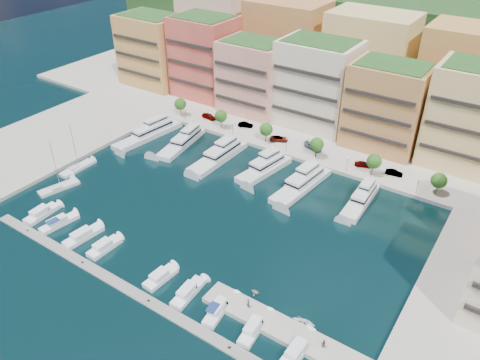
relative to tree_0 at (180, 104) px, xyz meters
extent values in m
plane|color=black|center=(40.00, -33.50, -4.74)|extent=(400.00, 400.00, 0.00)
cube|color=#9E998E|center=(40.00, 28.50, -4.74)|extent=(220.00, 64.00, 2.00)
cube|color=#9E998E|center=(-22.00, -41.50, -4.74)|extent=(34.00, 76.00, 2.00)
cube|color=#173214|center=(40.00, 76.50, -4.74)|extent=(240.00, 40.00, 58.00)
cube|color=gray|center=(37.00, -63.50, -4.74)|extent=(72.00, 2.20, 0.35)
cube|color=#9E998E|center=(70.00, -55.50, -4.74)|extent=(32.00, 5.00, 2.00)
cube|color=tan|center=(-26.00, 16.50, 8.26)|extent=(22.00, 16.00, 24.00)
cube|color=black|center=(-26.00, 8.25, 8.26)|extent=(20.24, 0.50, 0.90)
cube|color=#234D1F|center=(-26.00, 16.50, 20.66)|extent=(19.36, 14.08, 0.80)
cube|color=#DD5C49|center=(-4.00, 18.50, 9.26)|extent=(20.00, 16.00, 26.00)
cube|color=black|center=(-4.00, 10.25, 9.26)|extent=(18.40, 0.50, 0.90)
cube|color=#234D1F|center=(-4.00, 18.50, 22.66)|extent=(17.60, 14.08, 0.80)
cube|color=#F29F87|center=(17.00, 16.50, 7.26)|extent=(20.00, 15.00, 22.00)
cube|color=black|center=(17.00, 8.75, 7.26)|extent=(18.40, 0.50, 0.90)
cube|color=#234D1F|center=(17.00, 16.50, 18.66)|extent=(17.60, 13.20, 0.80)
cube|color=beige|center=(38.00, 18.50, 8.76)|extent=(22.00, 16.00, 25.00)
cube|color=black|center=(38.00, 10.25, 8.76)|extent=(20.24, 0.50, 0.90)
cube|color=#234D1F|center=(38.00, 18.50, 21.66)|extent=(19.36, 14.08, 0.80)
cube|color=#CA7B4C|center=(60.00, 16.50, 7.76)|extent=(20.00, 15.00, 23.00)
cube|color=black|center=(60.00, 8.75, 7.76)|extent=(18.40, 0.50, 0.90)
cube|color=#234D1F|center=(60.00, 16.50, 19.66)|extent=(17.60, 13.20, 0.80)
cube|color=#EAC07C|center=(82.00, 18.50, 9.26)|extent=(22.00, 16.00, 26.00)
cube|color=black|center=(82.00, 10.25, 9.26)|extent=(20.24, 0.50, 0.90)
cube|color=beige|center=(-15.00, 40.50, 11.26)|extent=(26.00, 18.00, 30.00)
cube|color=#CA7B4C|center=(15.00, 40.50, 11.26)|extent=(26.00, 18.00, 30.00)
cube|color=#EAC07C|center=(45.00, 40.50, 11.26)|extent=(26.00, 18.00, 30.00)
cube|color=tan|center=(75.00, 40.50, 11.26)|extent=(26.00, 18.00, 30.00)
cylinder|color=#473323|center=(0.00, 0.00, -2.24)|extent=(0.24, 0.24, 3.00)
sphere|color=#224D16|center=(0.00, 0.00, 0.01)|extent=(3.80, 3.80, 3.80)
cylinder|color=#473323|center=(16.00, 0.00, -2.24)|extent=(0.24, 0.24, 3.00)
sphere|color=#224D16|center=(16.00, 0.00, 0.01)|extent=(3.80, 3.80, 3.80)
cylinder|color=#473323|center=(32.00, 0.00, -2.24)|extent=(0.24, 0.24, 3.00)
sphere|color=#224D16|center=(32.00, 0.00, 0.01)|extent=(3.80, 3.80, 3.80)
cylinder|color=#473323|center=(48.00, 0.00, -2.24)|extent=(0.24, 0.24, 3.00)
sphere|color=#224D16|center=(48.00, 0.00, 0.01)|extent=(3.80, 3.80, 3.80)
cylinder|color=#473323|center=(64.00, 0.00, -2.24)|extent=(0.24, 0.24, 3.00)
sphere|color=#224D16|center=(64.00, 0.00, 0.01)|extent=(3.80, 3.80, 3.80)
cylinder|color=#473323|center=(80.00, 0.00, -2.24)|extent=(0.24, 0.24, 3.00)
sphere|color=#224D16|center=(80.00, 0.00, 0.01)|extent=(3.80, 3.80, 3.80)
cylinder|color=black|center=(4.00, -2.30, -1.74)|extent=(0.10, 0.10, 4.00)
sphere|color=#FFF2CC|center=(4.00, -2.30, 0.31)|extent=(0.30, 0.30, 0.30)
cylinder|color=black|center=(22.00, -2.30, -1.74)|extent=(0.10, 0.10, 4.00)
sphere|color=#FFF2CC|center=(22.00, -2.30, 0.31)|extent=(0.30, 0.30, 0.30)
cylinder|color=black|center=(40.00, -2.30, -1.74)|extent=(0.10, 0.10, 4.00)
sphere|color=#FFF2CC|center=(40.00, -2.30, 0.31)|extent=(0.30, 0.30, 0.30)
cylinder|color=black|center=(58.00, -2.30, -1.74)|extent=(0.10, 0.10, 4.00)
sphere|color=#FFF2CC|center=(58.00, -2.30, 0.31)|extent=(0.30, 0.30, 0.30)
cylinder|color=black|center=(76.00, -2.30, -1.74)|extent=(0.10, 0.10, 4.00)
sphere|color=#FFF2CC|center=(76.00, -2.30, 0.31)|extent=(0.30, 0.30, 0.30)
cube|color=silver|center=(0.90, -16.21, -4.39)|extent=(7.27, 23.78, 2.30)
cube|color=silver|center=(0.90, -13.87, -2.34)|extent=(5.20, 13.23, 1.80)
cube|color=black|center=(0.90, -13.87, -2.34)|extent=(5.27, 13.29, 0.55)
cube|color=silver|center=(0.90, -11.99, -0.74)|extent=(3.52, 7.30, 1.40)
cylinder|color=#B2B2B7|center=(0.90, -10.59, 0.86)|extent=(0.14, 0.14, 1.80)
cube|color=silver|center=(12.38, -14.50, -4.39)|extent=(7.81, 20.49, 2.30)
cube|color=silver|center=(12.38, -12.50, -2.34)|extent=(5.53, 11.47, 1.80)
cube|color=black|center=(12.38, -12.50, -2.34)|extent=(5.60, 11.54, 0.55)
cube|color=silver|center=(12.38, -10.90, -0.74)|extent=(3.72, 6.37, 1.40)
cylinder|color=#B2B2B7|center=(12.38, -9.70, 0.86)|extent=(0.14, 0.14, 1.80)
cube|color=black|center=(12.38, -14.50, -4.84)|extent=(7.87, 20.55, 0.35)
cube|color=silver|center=(25.95, -15.11, -4.39)|extent=(5.39, 21.28, 2.30)
cube|color=silver|center=(25.95, -12.99, -2.34)|extent=(4.35, 11.72, 1.80)
cube|color=black|center=(25.95, -12.99, -2.34)|extent=(4.41, 11.78, 0.55)
cube|color=silver|center=(25.95, -11.29, -0.74)|extent=(3.15, 6.40, 1.40)
cylinder|color=#B2B2B7|center=(25.95, -10.02, 0.86)|extent=(0.14, 0.14, 1.80)
cube|color=silver|center=(39.71, -13.41, -4.39)|extent=(7.43, 18.33, 2.30)
cube|color=silver|center=(39.71, -11.63, -2.34)|extent=(5.35, 10.28, 1.80)
cube|color=black|center=(39.71, -11.63, -2.34)|extent=(5.42, 10.35, 0.55)
cube|color=silver|center=(39.71, -10.20, -0.74)|extent=(3.63, 5.72, 1.40)
cylinder|color=#B2B2B7|center=(39.71, -9.13, 0.86)|extent=(0.14, 0.14, 1.80)
cube|color=silver|center=(51.38, -14.87, -4.39)|extent=(7.03, 21.13, 2.30)
cube|color=silver|center=(51.38, -12.79, -2.34)|extent=(5.21, 11.75, 1.80)
cube|color=black|center=(51.38, -12.79, -2.34)|extent=(5.28, 11.82, 0.55)
cube|color=silver|center=(51.38, -11.13, -0.74)|extent=(3.60, 6.49, 1.40)
cylinder|color=#B2B2B7|center=(51.38, -9.89, 0.86)|extent=(0.14, 0.14, 1.80)
cube|color=black|center=(51.38, -14.87, -4.84)|extent=(7.09, 21.18, 0.35)
cube|color=silver|center=(66.07, -12.88, -4.39)|extent=(4.65, 16.90, 2.30)
cube|color=silver|center=(66.07, -11.20, -2.34)|extent=(3.64, 9.34, 1.80)
cube|color=black|center=(66.07, -11.20, -2.34)|extent=(3.70, 9.40, 0.55)
cube|color=silver|center=(66.07, -9.86, -0.74)|extent=(2.60, 5.12, 1.40)
cylinder|color=#B2B2B7|center=(66.07, -8.86, 0.86)|extent=(0.14, 0.14, 1.80)
cube|color=white|center=(7.60, -58.00, -4.49)|extent=(3.41, 8.46, 1.40)
cube|color=white|center=(7.60, -58.41, -3.19)|extent=(2.49, 4.12, 1.10)
cube|color=black|center=(7.60, -56.76, -3.44)|extent=(2.05, 0.24, 0.55)
cube|color=white|center=(13.77, -58.00, -4.49)|extent=(3.57, 9.05, 1.40)
cube|color=white|center=(13.77, -58.44, -3.19)|extent=(2.42, 4.44, 1.10)
cube|color=black|center=(13.77, -56.68, -3.44)|extent=(1.70, 0.34, 0.55)
cube|color=navy|center=(13.77, -59.59, -2.59)|extent=(2.01, 2.85, 0.12)
cube|color=white|center=(21.79, -58.00, -4.49)|extent=(3.62, 9.12, 1.40)
cube|color=white|center=(21.79, -58.44, -3.19)|extent=(2.57, 4.46, 1.10)
cube|color=black|center=(21.79, -56.67, -3.44)|extent=(2.01, 0.29, 0.55)
cube|color=white|center=(28.34, -58.00, -4.49)|extent=(2.99, 7.60, 1.40)
cube|color=white|center=(28.34, -58.38, -3.19)|extent=(2.27, 3.67, 1.10)
cube|color=black|center=(28.34, -56.87, -3.44)|extent=(2.01, 0.15, 0.55)
cube|color=white|center=(43.96, -58.00, -4.49)|extent=(3.12, 7.33, 1.40)
cube|color=white|center=(43.96, -58.36, -3.19)|extent=(2.31, 3.57, 1.10)
cube|color=black|center=(43.96, -56.92, -3.44)|extent=(1.94, 0.22, 0.55)
cube|color=white|center=(50.82, -58.00, -4.49)|extent=(3.17, 8.42, 1.40)
cube|color=white|center=(50.82, -58.41, -3.19)|extent=(2.29, 4.10, 1.10)
cube|color=black|center=(50.82, -56.76, -3.44)|extent=(1.84, 0.24, 0.55)
cube|color=white|center=(57.85, -58.00, -4.49)|extent=(3.52, 8.70, 1.40)
cube|color=white|center=(57.85, -58.42, -3.19)|extent=(2.40, 4.28, 1.10)
cube|color=black|center=(57.85, -56.73, -3.44)|extent=(1.70, 0.34, 0.55)
cube|color=navy|center=(57.85, -59.52, -2.59)|extent=(2.00, 2.74, 0.12)
cube|color=white|center=(65.28, -58.00, -4.49)|extent=(3.20, 8.44, 1.40)
cube|color=white|center=(65.28, -58.41, -3.19)|extent=(2.25, 4.12, 1.10)
cube|color=black|center=(65.28, -56.76, -3.44)|extent=(1.73, 0.27, 0.55)
cube|color=white|center=(73.54, -58.00, -4.49)|extent=(2.80, 8.70, 1.40)
cube|color=white|center=(73.54, -58.43, -3.19)|extent=(2.14, 4.19, 1.10)
cube|color=black|center=(73.54, -56.70, -3.44)|extent=(1.92, 0.13, 0.55)
cube|color=silver|center=(1.76, -48.82, -4.54)|extent=(5.25, 10.32, 1.20)
cube|color=silver|center=(1.76, -49.81, -3.64)|extent=(2.26, 2.83, 0.60)
cylinder|color=#B2B2B7|center=(1.76, -48.33, 2.06)|extent=(0.14, 0.14, 12.00)
cylinder|color=#B2B2B7|center=(1.76, -50.31, -2.94)|extent=(1.24, 4.35, 0.10)
cube|color=silver|center=(-1.91, -40.18, -4.54)|extent=(2.82, 9.79, 1.20)
cube|color=silver|center=(-1.91, -41.16, -3.64)|extent=(1.68, 2.45, 0.60)
cylinder|color=#B2B2B7|center=(-1.91, -39.69, 2.06)|extent=(0.14, 0.14, 12.00)
cylinder|color=#B2B2B7|center=(-1.91, -41.65, -2.94)|extent=(0.11, 4.40, 0.10)
imported|color=beige|center=(60.92, -50.81, -4.30)|extent=(1.68, 1.46, 0.88)
imported|color=white|center=(71.75, -52.28, -4.34)|extent=(4.48, 3.66, 0.81)
imported|color=gray|center=(9.26, 2.77, -2.90)|extent=(5.12, 2.40, 1.69)
imported|color=gray|center=(22.09, 4.33, -2.99)|extent=(4.81, 3.09, 1.50)
imported|color=gray|center=(35.11, 2.30, -3.02)|extent=(5.74, 4.37, 1.45)
imported|color=gray|center=(45.53, 3.31, -2.91)|extent=(6.18, 3.93, 1.67)
imported|color=gray|center=(60.69, 2.26, -2.99)|extent=(4.74, 3.16, 1.50)
imported|color=gray|center=(68.85, 2.57, -3.03)|extent=(4.50, 2.13, 1.42)
imported|color=#242D48|center=(62.14, -55.02, -2.78)|extent=(0.75, 0.84, 1.93)
imported|color=#46332A|center=(76.78, -55.26, -2.92)|extent=(0.92, 0.78, 1.64)
camera|label=1|loc=(93.19, -103.41, 60.02)|focal=35.00mm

